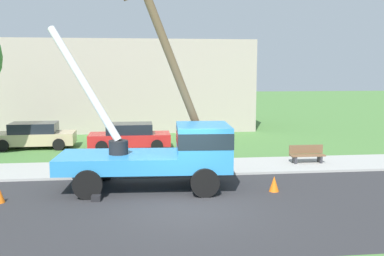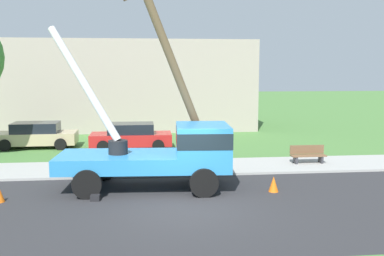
{
  "view_description": "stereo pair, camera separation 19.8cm",
  "coord_description": "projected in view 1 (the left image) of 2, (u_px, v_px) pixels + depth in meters",
  "views": [
    {
      "loc": [
        -1.39,
        -13.37,
        4.35
      ],
      "look_at": [
        0.68,
        3.94,
        2.02
      ],
      "focal_mm": 41.05,
      "sensor_mm": 36.0,
      "label": 1
    },
    {
      "loc": [
        -1.19,
        -13.39,
        4.35
      ],
      "look_at": [
        0.68,
        3.94,
        2.02
      ],
      "focal_mm": 41.05,
      "sensor_mm": 36.0,
      "label": 2
    }
  ],
  "objects": [
    {
      "name": "park_bench",
      "position": [
        307.0,
        155.0,
        20.11
      ],
      "size": [
        1.6,
        0.45,
        0.9
      ],
      "color": "brown",
      "rests_on": "ground"
    },
    {
      "name": "sidewalk_strip",
      "position": [
        172.0,
        167.0,
        19.37
      ],
      "size": [
        80.0,
        3.07,
        0.1
      ],
      "primitive_type": "cube",
      "color": "#9E9E99",
      "rests_on": "ground"
    },
    {
      "name": "ground_plane",
      "position": [
        164.0,
        144.0,
        25.71
      ],
      "size": [
        120.0,
        120.0,
        0.0
      ],
      "primitive_type": "plane",
      "color": "#477538"
    },
    {
      "name": "parked_sedan_red",
      "position": [
        130.0,
        136.0,
        24.05
      ],
      "size": [
        4.4,
        2.03,
        1.42
      ],
      "color": "#B21E1E",
      "rests_on": "ground"
    },
    {
      "name": "leaning_utility_pole",
      "position": [
        176.0,
        72.0,
        17.06
      ],
      "size": [
        3.91,
        2.22,
        8.32
      ],
      "color": "brown",
      "rests_on": "ground"
    },
    {
      "name": "parked_sedan_tan",
      "position": [
        34.0,
        135.0,
        24.38
      ],
      "size": [
        4.43,
        2.07,
        1.42
      ],
      "color": "tan",
      "rests_on": "ground"
    },
    {
      "name": "road_asphalt",
      "position": [
        185.0,
        208.0,
        13.9
      ],
      "size": [
        80.0,
        8.08,
        0.01
      ],
      "primitive_type": "cube",
      "color": "#2B2B2D",
      "rests_on": "ground"
    },
    {
      "name": "utility_truck",
      "position": [
        168.0,
        151.0,
        16.03
      ],
      "size": [
        6.75,
        3.21,
        5.98
      ],
      "color": "#2D84C6",
      "rests_on": "ground"
    },
    {
      "name": "traffic_cone_ahead",
      "position": [
        274.0,
        184.0,
        15.72
      ],
      "size": [
        0.36,
        0.36,
        0.56
      ],
      "primitive_type": "cone",
      "color": "orange",
      "rests_on": "ground"
    },
    {
      "name": "lowrise_building_backdrop",
      "position": [
        127.0,
        85.0,
        32.38
      ],
      "size": [
        18.0,
        6.0,
        6.4
      ],
      "primitive_type": "cube",
      "color": "#A5998C",
      "rests_on": "ground"
    }
  ]
}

